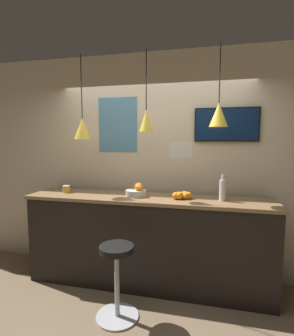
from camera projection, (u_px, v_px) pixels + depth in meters
The scene contains 14 objects.
ground_plane at pixel (132, 318), 2.64m from camera, with size 14.00×14.00×0.00m, color #756047.
back_wall at pixel (154, 165), 3.49m from camera, with size 8.00×0.06×2.90m.
service_counter at pixel (147, 241), 3.20m from camera, with size 2.96×0.59×1.10m.
bar_stool at pixel (117, 273), 2.60m from camera, with size 0.43×0.43×0.75m.
fruit_bowl at pixel (137, 191), 3.18m from camera, with size 0.25×0.25×0.16m.
orange_pile at pixel (182, 195), 3.05m from camera, with size 0.22×0.24×0.09m.
juice_bottle at pixel (223, 190), 2.94m from camera, with size 0.07×0.07×0.30m.
spread_jar at pixel (66, 189), 3.40m from camera, with size 0.09×0.09×0.09m.
pendant_lamp_left at pixel (82, 128), 3.20m from camera, with size 0.21×0.21×1.01m.
pendant_lamp_middle at pixel (146, 120), 3.00m from camera, with size 0.16×0.16×0.92m.
pendant_lamp_right at pixel (219, 115), 2.81m from camera, with size 0.20×0.20×0.88m.
mounted_tv at pixel (226, 125), 3.18m from camera, with size 0.76×0.04×0.41m.
hanging_menu_board at pixel (181, 150), 2.77m from camera, with size 0.24×0.01×0.17m.
wall_poster at pixel (118, 125), 3.51m from camera, with size 0.54×0.01×0.72m.
Camera 1 is at (0.72, -2.36, 1.79)m, focal length 28.00 mm.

